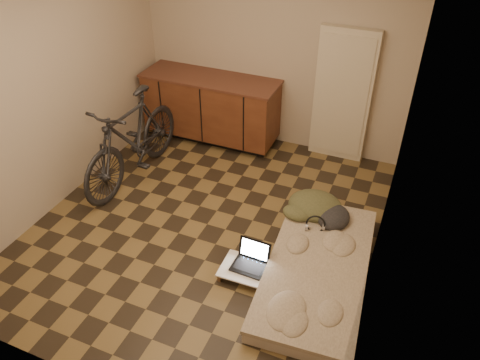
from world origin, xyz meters
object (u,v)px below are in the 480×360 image
at_px(bicycle, 131,135).
at_px(lap_desk, 251,271).
at_px(futon, 317,269).
at_px(laptop, 251,260).

xyz_separation_m(bicycle, lap_desk, (1.92, -1.00, -0.51)).
distance_m(futon, laptop, 0.64).
bearing_deg(lap_desk, bicycle, 151.02).
height_order(futon, lap_desk, futon).
xyz_separation_m(bicycle, laptop, (1.90, -0.94, -0.45)).
bearing_deg(laptop, lap_desk, -67.03).
height_order(bicycle, futon, bicycle).
bearing_deg(lap_desk, laptop, 109.84).
relative_size(futon, laptop, 5.99).
height_order(lap_desk, laptop, laptop).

